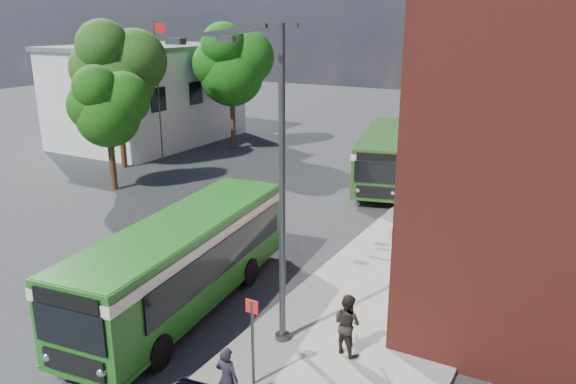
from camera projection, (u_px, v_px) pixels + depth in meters
The scene contains 14 objects.
ground at pixel (186, 279), 20.53m from camera, with size 120.00×120.00×0.00m, color #2C2C2F.
pavement at pixel (435, 240), 23.92m from camera, with size 6.00×48.00×0.15m, color gray.
kerb_line at pixel (368, 229), 25.37m from camera, with size 0.12×48.00×0.01m, color beige.
white_building at pixel (149, 94), 42.87m from camera, with size 9.40×13.40×7.30m.
flagpole at pixel (159, 88), 35.74m from camera, with size 0.95×0.10×9.00m.
street_lamp at pixel (270, 185), 15.20m from camera, with size 2.96×2.38×9.00m.
bus_stop_sign at pixel (253, 337), 13.97m from camera, with size 0.35×0.08×2.52m.
bus_front at pixel (184, 256), 17.99m from camera, with size 3.69×10.39×3.02m.
bus_rear at pixel (386, 153), 31.97m from camera, with size 4.87×10.24×3.02m.
pedestrian_a at pixel (227, 379), 13.19m from camera, with size 0.61×0.40×1.67m, color black.
pedestrian_b at pixel (347, 324), 15.48m from camera, with size 0.86×0.67×1.77m, color black.
tree_left at pixel (107, 106), 30.00m from camera, with size 4.08×3.88×6.89m.
tree_mid at pixel (116, 69), 34.17m from camera, with size 5.43×5.17×9.18m.
tree_right at pixel (232, 64), 39.36m from camera, with size 5.33×5.06×8.99m.
Camera 1 is at (12.37, -14.51, 9.06)m, focal length 35.00 mm.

